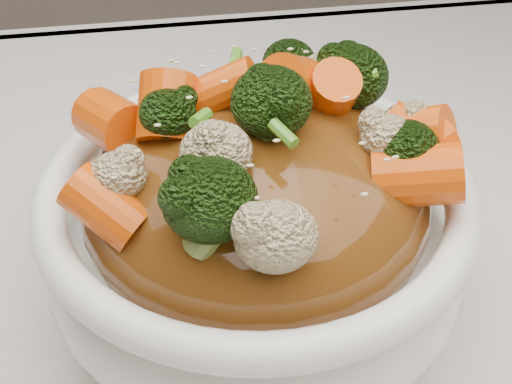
{
  "coord_description": "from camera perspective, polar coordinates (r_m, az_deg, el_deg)",
  "views": [
    {
      "loc": [
        -0.07,
        -0.26,
        1.07
      ],
      "look_at": [
        -0.03,
        0.03,
        0.83
      ],
      "focal_mm": 50.0,
      "sensor_mm": 36.0,
      "label": 1
    }
  ],
  "objects": [
    {
      "name": "tablecloth",
      "position": [
        0.43,
        4.43,
        -12.25
      ],
      "size": [
        1.2,
        0.8,
        0.04
      ],
      "primitive_type": "cube",
      "color": "silver",
      "rests_on": "dining_table"
    },
    {
      "name": "sauce_base",
      "position": [
        0.38,
        0.0,
        -0.38
      ],
      "size": [
        0.22,
        0.22,
        0.1
      ],
      "primitive_type": "ellipsoid",
      "rotation": [
        0.0,
        0.0,
        -0.26
      ],
      "color": "#5C320F",
      "rests_on": "bowl"
    },
    {
      "name": "broccoli",
      "position": [
        0.34,
        0.0,
        8.2
      ],
      "size": [
        0.22,
        0.22,
        0.05
      ],
      "primitive_type": null,
      "rotation": [
        0.0,
        0.0,
        -0.26
      ],
      "color": "black",
      "rests_on": "sauce_base"
    },
    {
      "name": "sesame_seeds",
      "position": [
        0.34,
        0.0,
        8.51
      ],
      "size": [
        0.2,
        0.2,
        0.01
      ],
      "primitive_type": null,
      "rotation": [
        0.0,
        0.0,
        -0.26
      ],
      "color": "beige",
      "rests_on": "sauce_base"
    },
    {
      "name": "carrots",
      "position": [
        0.34,
        0.0,
        8.35
      ],
      "size": [
        0.22,
        0.22,
        0.05
      ],
      "primitive_type": null,
      "rotation": [
        0.0,
        0.0,
        -0.26
      ],
      "color": "#EB5407",
      "rests_on": "sauce_base"
    },
    {
      "name": "scallions",
      "position": [
        0.34,
        0.0,
        8.51
      ],
      "size": [
        0.17,
        0.17,
        0.02
      ],
      "primitive_type": null,
      "rotation": [
        0.0,
        0.0,
        -0.26
      ],
      "color": "#47881F",
      "rests_on": "sauce_base"
    },
    {
      "name": "cauliflower",
      "position": [
        0.34,
        0.0,
        7.89
      ],
      "size": [
        0.22,
        0.22,
        0.04
      ],
      "primitive_type": null,
      "rotation": [
        0.0,
        0.0,
        -0.26
      ],
      "color": "beige",
      "rests_on": "sauce_base"
    },
    {
      "name": "bowl",
      "position": [
        0.4,
        0.0,
        -3.88
      ],
      "size": [
        0.28,
        0.28,
        0.09
      ],
      "primitive_type": null,
      "rotation": [
        0.0,
        0.0,
        -0.26
      ],
      "color": "white",
      "rests_on": "tablecloth"
    }
  ]
}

